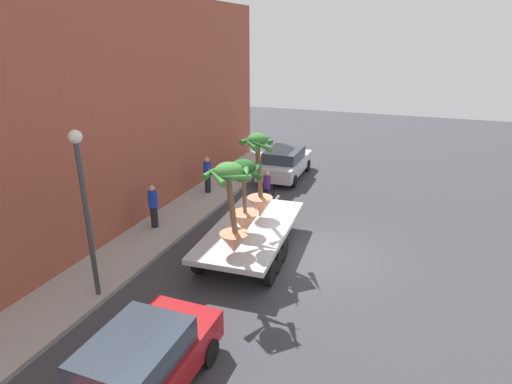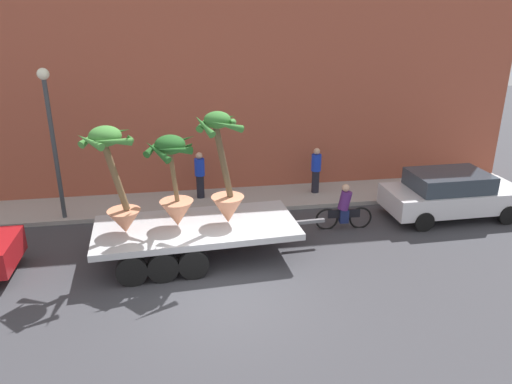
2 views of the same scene
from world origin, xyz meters
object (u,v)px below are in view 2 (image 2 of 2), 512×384
(cyclist, at_px, (344,209))
(street_lamp, at_px, (51,126))
(flatbed_trailer, at_px, (188,232))
(parked_car, at_px, (451,194))
(potted_palm_rear, at_px, (174,183))
(potted_palm_middle, at_px, (116,179))
(potted_palm_front, at_px, (224,177))
(pedestrian_near_gate, at_px, (316,169))
(pedestrian_far_left, at_px, (200,174))

(cyclist, relative_size, street_lamp, 0.38)
(flatbed_trailer, relative_size, street_lamp, 1.38)
(parked_car, xyz_separation_m, street_lamp, (-12.77, 1.69, 2.40))
(potted_palm_rear, height_order, potted_palm_middle, potted_palm_middle)
(potted_palm_front, xyz_separation_m, parked_car, (7.74, 1.42, -1.50))
(flatbed_trailer, bearing_deg, parked_car, 9.36)
(potted_palm_front, bearing_deg, flatbed_trailer, -178.57)
(potted_palm_front, distance_m, street_lamp, 5.98)
(potted_palm_rear, height_order, potted_palm_front, potted_palm_front)
(potted_palm_rear, relative_size, potted_palm_middle, 0.88)
(street_lamp, bearing_deg, pedestrian_near_gate, 5.90)
(potted_palm_rear, distance_m, cyclist, 5.57)
(flatbed_trailer, relative_size, potted_palm_rear, 2.59)
(flatbed_trailer, height_order, potted_palm_front, potted_palm_front)
(potted_palm_middle, height_order, pedestrian_near_gate, potted_palm_middle)
(potted_palm_front, relative_size, pedestrian_far_left, 1.85)
(potted_palm_rear, xyz_separation_m, street_lamp, (-3.68, 3.09, 1.00))
(cyclist, bearing_deg, street_lamp, 167.18)
(potted_palm_middle, relative_size, street_lamp, 0.61)
(street_lamp, bearing_deg, potted_palm_front, -31.78)
(pedestrian_near_gate, bearing_deg, street_lamp, -174.10)
(potted_palm_front, xyz_separation_m, street_lamp, (-5.03, 3.12, 0.90))
(potted_palm_rear, distance_m, parked_car, 9.30)
(potted_palm_middle, relative_size, pedestrian_near_gate, 1.71)
(potted_palm_rear, relative_size, street_lamp, 0.53)
(potted_palm_rear, relative_size, potted_palm_front, 0.82)
(potted_palm_middle, xyz_separation_m, cyclist, (6.73, 1.28, -1.84))
(potted_palm_rear, distance_m, pedestrian_near_gate, 6.62)
(flatbed_trailer, bearing_deg, cyclist, 12.65)
(potted_palm_rear, relative_size, cyclist, 1.40)
(cyclist, bearing_deg, potted_palm_middle, -169.24)
(pedestrian_far_left, bearing_deg, potted_palm_front, -83.50)
(potted_palm_rear, height_order, pedestrian_far_left, potted_palm_rear)
(potted_palm_front, bearing_deg, parked_car, 10.43)
(flatbed_trailer, distance_m, potted_palm_front, 1.89)
(pedestrian_near_gate, bearing_deg, cyclist, -88.01)
(parked_car, distance_m, street_lamp, 13.10)
(cyclist, bearing_deg, potted_palm_front, -164.43)
(potted_palm_front, height_order, pedestrian_far_left, potted_palm_front)
(potted_palm_rear, height_order, parked_car, potted_palm_rear)
(potted_palm_front, relative_size, cyclist, 1.72)
(cyclist, distance_m, pedestrian_near_gate, 2.97)
(pedestrian_near_gate, xyz_separation_m, pedestrian_far_left, (-4.27, 0.16, 0.00))
(cyclist, bearing_deg, pedestrian_far_left, 144.66)
(cyclist, bearing_deg, pedestrian_near_gate, 91.99)
(potted_palm_front, bearing_deg, pedestrian_far_left, 96.50)
(parked_car, bearing_deg, cyclist, -174.97)
(potted_palm_middle, height_order, street_lamp, street_lamp)
(potted_palm_front, height_order, pedestrian_near_gate, potted_palm_front)
(parked_car, bearing_deg, street_lamp, 172.45)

